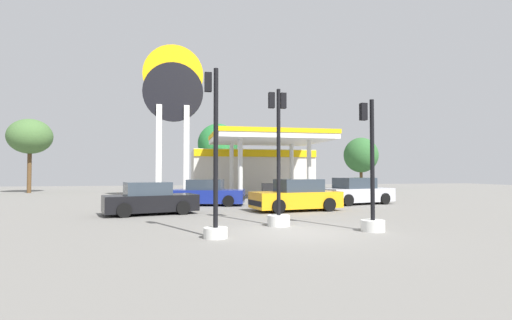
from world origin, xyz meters
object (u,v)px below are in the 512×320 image
object	(u,v)px
car_1	(208,194)
traffic_signal_2	(372,198)
car_0	(150,200)
traffic_signal_0	(215,187)
tree_1	(218,144)
car_2	(356,192)
traffic_signal_1	(278,185)
tree_2	(361,155)
station_pole_sign	(173,101)
car_3	(296,196)
tree_0	(30,137)

from	to	relation	value
car_1	traffic_signal_2	world-z (taller)	traffic_signal_2
car_1	car_0	bearing A→B (deg)	-125.06
traffic_signal_0	tree_1	distance (m)	27.81
car_2	traffic_signal_0	xyz separation A→B (m)	(-9.58, -10.13, 0.79)
traffic_signal_1	tree_1	world-z (taller)	tree_1
traffic_signal_2	tree_2	xyz separation A→B (m)	(13.66, 27.25, 2.70)
tree_1	traffic_signal_0	bearing A→B (deg)	-96.33
car_2	tree_2	world-z (taller)	tree_2
traffic_signal_2	tree_1	bearing A→B (deg)	94.50
tree_1	traffic_signal_1	bearing A→B (deg)	-91.19
car_1	station_pole_sign	bearing A→B (deg)	107.99
station_pole_sign	car_2	distance (m)	14.68
car_3	tree_2	size ratio (longest dim) A/B	0.82
traffic_signal_0	station_pole_sign	bearing A→B (deg)	94.44
car_0	car_2	xyz separation A→B (m)	(11.85, 3.22, 0.05)
station_pole_sign	traffic_signal_0	size ratio (longest dim) A/B	2.27
car_2	traffic_signal_0	size ratio (longest dim) A/B	0.94
car_3	tree_1	xyz separation A→B (m)	(-1.76, 20.35, 4.09)
tree_0	car_3	bearing A→B (deg)	-46.93
traffic_signal_0	traffic_signal_1	xyz separation A→B (m)	(2.51, 2.08, -0.05)
traffic_signal_2	tree_0	distance (m)	33.98
car_0	tree_1	distance (m)	21.61
car_0	traffic_signal_0	bearing A→B (deg)	-71.81
traffic_signal_0	traffic_signal_2	distance (m)	5.21
car_3	tree_1	world-z (taller)	tree_1
car_0	traffic_signal_1	size ratio (longest dim) A/B	0.89
car_0	traffic_signal_2	bearing A→B (deg)	-41.87
car_1	tree_0	world-z (taller)	tree_0
traffic_signal_2	car_2	bearing A→B (deg)	66.06
car_3	car_0	bearing A→B (deg)	-178.46
car_0	traffic_signal_1	xyz separation A→B (m)	(4.79, -4.83, 0.79)
station_pole_sign	tree_0	bearing A→B (deg)	142.01
traffic_signal_1	traffic_signal_2	distance (m)	3.27
traffic_signal_2	tree_0	world-z (taller)	tree_0
car_1	tree_1	xyz separation A→B (m)	(2.35, 16.31, 4.13)
car_0	tree_1	xyz separation A→B (m)	(5.31, 20.54, 4.14)
traffic_signal_2	station_pole_sign	bearing A→B (deg)	110.78
traffic_signal_0	tree_2	world-z (taller)	tree_2
traffic_signal_0	tree_1	bearing A→B (deg)	83.67
tree_0	station_pole_sign	bearing A→B (deg)	-37.99
tree_0	traffic_signal_1	bearing A→B (deg)	-56.49
station_pole_sign	tree_0	world-z (taller)	station_pole_sign
traffic_signal_0	tree_0	world-z (taller)	tree_0
car_2	car_1	bearing A→B (deg)	173.51
car_3	tree_2	xyz separation A→B (m)	(14.04, 20.38, 3.07)
station_pole_sign	tree_0	distance (m)	16.70
traffic_signal_1	tree_0	bearing A→B (deg)	123.51
car_0	tree_2	xyz separation A→B (m)	(21.12, 20.57, 3.12)
station_pole_sign	car_3	world-z (taller)	station_pole_sign
traffic_signal_1	tree_2	xyz separation A→B (m)	(16.33, 25.40, 2.34)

